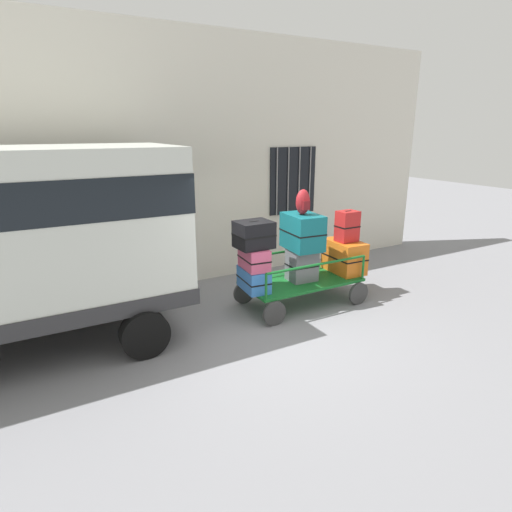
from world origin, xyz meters
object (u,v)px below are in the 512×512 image
at_px(suitcase_midleft_bottom, 302,265).
at_px(backpack, 303,202).
at_px(suitcase_left_bottom, 254,279).
at_px(suitcase_midleft_middle, 302,232).
at_px(suitcase_left_top, 254,235).
at_px(suitcase_left_middle, 254,258).
at_px(suitcase_center_middle, 347,226).
at_px(suitcase_center_bottom, 344,256).
at_px(luggage_cart, 301,284).
at_px(van, 10,234).

height_order(suitcase_midleft_bottom, backpack, backpack).
relative_size(suitcase_left_bottom, suitcase_midleft_middle, 0.88).
bearing_deg(suitcase_left_top, suitcase_left_middle, -90.00).
relative_size(suitcase_midleft_middle, backpack, 1.86).
distance_m(suitcase_midleft_middle, suitcase_center_middle, 1.00).
relative_size(suitcase_left_top, suitcase_center_bottom, 0.70).
height_order(suitcase_midleft_bottom, suitcase_center_middle, suitcase_center_middle).
xyz_separation_m(suitcase_left_bottom, suitcase_center_middle, (2.00, -0.03, 0.72)).
bearing_deg(suitcase_center_bottom, suitcase_left_top, -179.79).
bearing_deg(luggage_cart, suitcase_center_bottom, 0.54).
xyz_separation_m(suitcase_midleft_bottom, suitcase_center_middle, (1.00, -0.03, 0.61)).
bearing_deg(suitcase_left_middle, suitcase_midleft_bottom, 0.77).
distance_m(suitcase_left_top, backpack, 1.07).
bearing_deg(suitcase_center_middle, suitcase_left_top, 179.34).
distance_m(luggage_cart, suitcase_left_bottom, 1.04).
xyz_separation_m(suitcase_left_bottom, suitcase_midleft_middle, (1.00, 0.01, 0.72)).
bearing_deg(van, suitcase_center_middle, -5.17).
distance_m(suitcase_left_bottom, suitcase_left_top, 0.79).
height_order(suitcase_left_middle, suitcase_midleft_bottom, suitcase_left_middle).
relative_size(suitcase_midleft_bottom, suitcase_center_middle, 1.01).
distance_m(suitcase_left_bottom, backpack, 1.59).
height_order(suitcase_midleft_middle, suitcase_center_bottom, suitcase_midleft_middle).
bearing_deg(suitcase_midleft_middle, luggage_cart, -90.00).
bearing_deg(suitcase_midleft_middle, suitcase_left_middle, -178.47).
distance_m(suitcase_left_top, suitcase_midleft_middle, 1.00).
height_order(van, suitcase_left_top, van).
height_order(suitcase_center_bottom, backpack, backpack).
distance_m(suitcase_left_bottom, suitcase_midleft_middle, 1.23).
xyz_separation_m(suitcase_center_bottom, suitcase_center_middle, (-0.00, -0.03, 0.60)).
bearing_deg(suitcase_left_middle, backpack, -1.00).
xyz_separation_m(suitcase_left_bottom, suitcase_midleft_bottom, (1.00, -0.00, 0.10)).
height_order(luggage_cart, suitcase_left_top, suitcase_left_top).
distance_m(van, suitcase_midleft_bottom, 4.65).
xyz_separation_m(suitcase_left_middle, suitcase_center_middle, (2.00, -0.01, 0.34)).
distance_m(suitcase_center_bottom, suitcase_center_middle, 0.60).
bearing_deg(backpack, suitcase_left_middle, 179.00).
relative_size(suitcase_center_bottom, suitcase_center_middle, 1.46).
height_order(suitcase_left_top, suitcase_midleft_bottom, suitcase_left_top).
bearing_deg(suitcase_center_middle, suitcase_midleft_middle, 177.74).
xyz_separation_m(luggage_cart, suitcase_left_top, (-1.00, 0.00, 1.07)).
height_order(suitcase_midleft_bottom, suitcase_midleft_middle, suitcase_midleft_middle).
distance_m(suitcase_left_top, suitcase_midleft_bottom, 1.21).
relative_size(van, backpack, 10.49).
height_order(suitcase_left_middle, suitcase_center_middle, suitcase_center_middle).
bearing_deg(suitcase_left_top, suitcase_left_bottom, 90.00).
bearing_deg(suitcase_center_bottom, van, 175.14).
xyz_separation_m(suitcase_left_bottom, suitcase_left_middle, (0.00, -0.01, 0.38)).
bearing_deg(suitcase_center_bottom, suitcase_midleft_bottom, -179.78).
height_order(van, suitcase_midleft_bottom, van).
height_order(luggage_cart, suitcase_left_middle, suitcase_left_middle).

